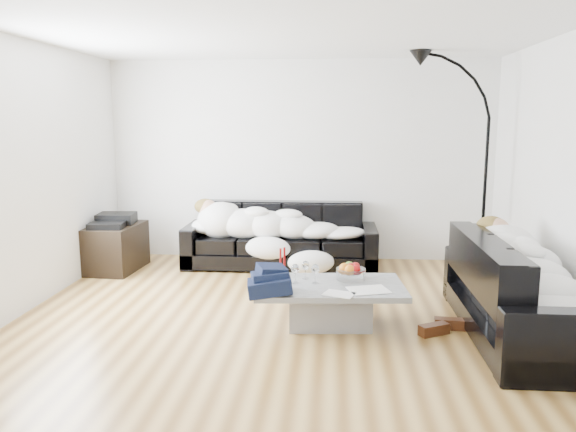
# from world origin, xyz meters

# --- Properties ---
(ground) EXTENTS (5.00, 5.00, 0.00)m
(ground) POSITION_xyz_m (0.00, 0.00, 0.00)
(ground) COLOR brown
(ground) RESTS_ON ground
(wall_back) EXTENTS (5.00, 0.02, 2.60)m
(wall_back) POSITION_xyz_m (0.00, 2.25, 1.30)
(wall_back) COLOR silver
(wall_back) RESTS_ON ground
(wall_left) EXTENTS (0.02, 4.50, 2.60)m
(wall_left) POSITION_xyz_m (-2.50, 0.00, 1.30)
(wall_left) COLOR silver
(wall_left) RESTS_ON ground
(wall_right) EXTENTS (0.02, 4.50, 2.60)m
(wall_right) POSITION_xyz_m (2.50, 0.00, 1.30)
(wall_right) COLOR silver
(wall_right) RESTS_ON ground
(ceiling) EXTENTS (5.00, 5.00, 0.00)m
(ceiling) POSITION_xyz_m (0.00, 0.00, 2.60)
(ceiling) COLOR white
(ceiling) RESTS_ON ground
(sofa_back) EXTENTS (2.40, 0.83, 0.78)m
(sofa_back) POSITION_xyz_m (-0.21, 1.78, 0.39)
(sofa_back) COLOR black
(sofa_back) RESTS_ON ground
(sofa_right) EXTENTS (0.89, 2.07, 0.84)m
(sofa_right) POSITION_xyz_m (2.05, -0.37, 0.42)
(sofa_right) COLOR black
(sofa_right) RESTS_ON ground
(sleeper_back) EXTENTS (2.03, 0.70, 0.41)m
(sleeper_back) POSITION_xyz_m (-0.21, 1.73, 0.62)
(sleeper_back) COLOR white
(sleeper_back) RESTS_ON sofa_back
(sleeper_right) EXTENTS (0.75, 1.78, 0.43)m
(sleeper_right) POSITION_xyz_m (2.05, -0.37, 0.64)
(sleeper_right) COLOR white
(sleeper_right) RESTS_ON sofa_right
(teal_cushion) EXTENTS (0.42, 0.38, 0.20)m
(teal_cushion) POSITION_xyz_m (1.99, 0.27, 0.72)
(teal_cushion) COLOR #0B5146
(teal_cushion) RESTS_ON sofa_right
(coffee_table) EXTENTS (1.37, 0.87, 0.38)m
(coffee_table) POSITION_xyz_m (0.42, -0.27, 0.19)
(coffee_table) COLOR #939699
(coffee_table) RESTS_ON ground
(fruit_bowl) EXTENTS (0.30, 0.30, 0.17)m
(fruit_bowl) POSITION_xyz_m (0.61, -0.09, 0.47)
(fruit_bowl) COLOR white
(fruit_bowl) RESTS_ON coffee_table
(wine_glass_a) EXTENTS (0.09, 0.09, 0.16)m
(wine_glass_a) POSITION_xyz_m (0.20, -0.11, 0.47)
(wine_glass_a) COLOR white
(wine_glass_a) RESTS_ON coffee_table
(wine_glass_b) EXTENTS (0.08, 0.08, 0.17)m
(wine_glass_b) POSITION_xyz_m (0.11, -0.25, 0.47)
(wine_glass_b) COLOR white
(wine_glass_b) RESTS_ON coffee_table
(wine_glass_c) EXTENTS (0.08, 0.08, 0.17)m
(wine_glass_c) POSITION_xyz_m (0.29, -0.25, 0.47)
(wine_glass_c) COLOR white
(wine_glass_c) RESTS_ON coffee_table
(candle_left) EXTENTS (0.06, 0.06, 0.26)m
(candle_left) POSITION_xyz_m (-0.04, -0.03, 0.51)
(candle_left) COLOR maroon
(candle_left) RESTS_ON coffee_table
(candle_right) EXTENTS (0.06, 0.06, 0.27)m
(candle_right) POSITION_xyz_m (-0.01, 0.00, 0.52)
(candle_right) COLOR maroon
(candle_right) RESTS_ON coffee_table
(newspaper_a) EXTENTS (0.40, 0.34, 0.01)m
(newspaper_a) POSITION_xyz_m (0.76, -0.43, 0.39)
(newspaper_a) COLOR silver
(newspaper_a) RESTS_ON coffee_table
(newspaper_b) EXTENTS (0.30, 0.26, 0.01)m
(newspaper_b) POSITION_xyz_m (0.50, -0.56, 0.39)
(newspaper_b) COLOR silver
(newspaper_b) RESTS_ON coffee_table
(navy_jacket) EXTENTS (0.42, 0.37, 0.19)m
(navy_jacket) POSITION_xyz_m (-0.06, -0.56, 0.56)
(navy_jacket) COLOR black
(navy_jacket) RESTS_ON coffee_table
(shoes) EXTENTS (0.54, 0.46, 0.11)m
(shoes) POSITION_xyz_m (1.40, -0.35, 0.05)
(shoes) COLOR #472311
(shoes) RESTS_ON ground
(av_cabinet) EXTENTS (0.62, 0.86, 0.56)m
(av_cabinet) POSITION_xyz_m (-2.23, 1.43, 0.28)
(av_cabinet) COLOR black
(av_cabinet) RESTS_ON ground
(stereo) EXTENTS (0.47, 0.38, 0.13)m
(stereo) POSITION_xyz_m (-2.23, 1.43, 0.63)
(stereo) COLOR black
(stereo) RESTS_ON av_cabinet
(floor_lamp) EXTENTS (0.86, 0.43, 2.28)m
(floor_lamp) POSITION_xyz_m (2.17, 1.42, 1.14)
(floor_lamp) COLOR black
(floor_lamp) RESTS_ON ground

